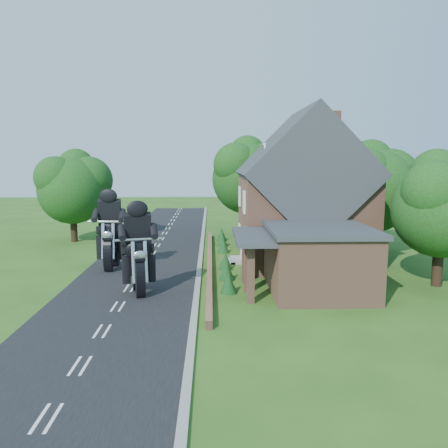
{
  "coord_description": "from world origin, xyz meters",
  "views": [
    {
      "loc": [
        4.41,
        -22.9,
        6.82
      ],
      "look_at": [
        5.23,
        4.73,
        2.8
      ],
      "focal_mm": 35.0,
      "sensor_mm": 36.0,
      "label": 1
    }
  ],
  "objects_px": {
    "garden_wall": "(210,263)",
    "house": "(302,198)",
    "annex": "(316,258)",
    "motorcycle_follow": "(111,257)",
    "motorcycle_lead": "(139,281)"
  },
  "relations": [
    {
      "from": "motorcycle_lead",
      "to": "motorcycle_follow",
      "type": "distance_m",
      "value": 5.91
    },
    {
      "from": "house",
      "to": "motorcycle_lead",
      "type": "xyz_separation_m",
      "value": [
        -9.79,
        -7.07,
        -3.62
      ]
    },
    {
      "from": "annex",
      "to": "motorcycle_lead",
      "type": "distance_m",
      "value": 9.23
    },
    {
      "from": "garden_wall",
      "to": "motorcycle_lead",
      "type": "relative_size",
      "value": 14.09
    },
    {
      "from": "annex",
      "to": "motorcycle_follow",
      "type": "bearing_deg",
      "value": 156.84
    },
    {
      "from": "annex",
      "to": "motorcycle_follow",
      "type": "height_order",
      "value": "annex"
    },
    {
      "from": "garden_wall",
      "to": "house",
      "type": "distance_m",
      "value": 7.52
    },
    {
      "from": "garden_wall",
      "to": "motorcycle_follow",
      "type": "relative_size",
      "value": 13.39
    },
    {
      "from": "motorcycle_lead",
      "to": "annex",
      "type": "bearing_deg",
      "value": 166.52
    },
    {
      "from": "garden_wall",
      "to": "motorcycle_lead",
      "type": "distance_m",
      "value": 7.08
    },
    {
      "from": "motorcycle_follow",
      "to": "motorcycle_lead",
      "type": "bearing_deg",
      "value": 118.75
    },
    {
      "from": "garden_wall",
      "to": "annex",
      "type": "distance_m",
      "value": 8.19
    },
    {
      "from": "motorcycle_lead",
      "to": "motorcycle_follow",
      "type": "relative_size",
      "value": 0.95
    },
    {
      "from": "house",
      "to": "motorcycle_lead",
      "type": "bearing_deg",
      "value": -144.16
    },
    {
      "from": "garden_wall",
      "to": "house",
      "type": "relative_size",
      "value": 2.15
    }
  ]
}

